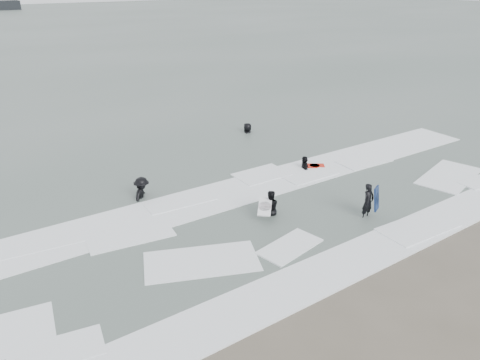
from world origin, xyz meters
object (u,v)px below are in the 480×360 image
surfer_wading (270,215)px  surfer_right_near (304,169)px  surfer_centre (366,218)px  surfer_breaker (143,199)px  surfer_right_far (247,133)px

surfer_wading → surfer_right_near: surfer_right_near is taller
surfer_centre → surfer_breaker: (-6.60, 6.52, 0.00)m
surfer_centre → surfer_right_far: surfer_right_far is taller
surfer_centre → surfer_right_far: size_ratio=0.84×
surfer_wading → surfer_breaker: size_ratio=0.87×
surfer_wading → surfer_right_far: 10.45m
surfer_centre → surfer_right_near: size_ratio=0.82×
surfer_centre → surfer_right_near: 5.39m
surfer_wading → surfer_right_near: size_ratio=0.88×
surfer_breaker → surfer_right_far: bearing=-19.4°
surfer_right_near → surfer_wading: bearing=-25.7°
surfer_centre → surfer_right_far: bearing=73.4°
surfer_centre → surfer_right_near: (1.34, 5.22, 0.00)m
surfer_right_near → surfer_breaker: bearing=-68.8°
surfer_right_far → surfer_breaker: bearing=-21.1°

